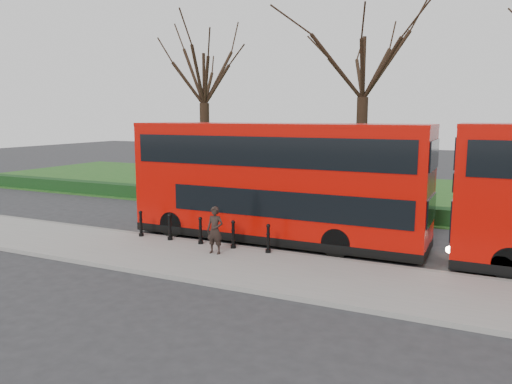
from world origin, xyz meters
The scene contains 12 objects.
ground centered at (0.00, 0.00, 0.00)m, with size 120.00×120.00×0.00m, color #28282B.
pavement centered at (0.00, -3.00, 0.07)m, with size 60.00×4.00×0.15m, color gray.
kerb centered at (0.00, -1.00, 0.07)m, with size 60.00×0.25×0.16m, color slate.
grass_verge centered at (0.00, 15.00, 0.03)m, with size 60.00×18.00×0.06m, color #204F1A.
hedge centered at (0.00, 6.80, 0.40)m, with size 60.00×0.90×0.80m, color black.
yellow_line_outer centered at (0.00, -0.70, 0.01)m, with size 60.00×0.10×0.01m, color yellow.
yellow_line_inner centered at (0.00, -0.50, 0.01)m, with size 60.00×0.10×0.01m, color yellow.
tree_left centered at (-8.00, 10.00, 7.62)m, with size 6.71×6.71×10.49m.
tree_mid centered at (2.00, 10.00, 7.91)m, with size 6.97×6.97×10.89m.
bollard_row centered at (-1.28, -1.35, 0.65)m, with size 5.83×0.15×1.00m.
bus_lead centered at (0.89, 0.82, 2.37)m, with size 11.81×2.71×4.70m.
pedestrian centered at (-0.10, -2.26, 1.00)m, with size 0.62×0.41×1.69m, color black.
Camera 1 is at (8.69, -17.15, 5.03)m, focal length 35.00 mm.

